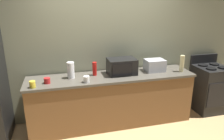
% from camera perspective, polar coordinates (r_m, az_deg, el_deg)
% --- Properties ---
extents(ground_plane, '(8.00, 8.00, 0.00)m').
position_cam_1_polar(ground_plane, '(3.71, 1.62, -16.80)').
color(ground_plane, tan).
extents(back_wall, '(6.40, 0.10, 2.70)m').
position_cam_1_polar(back_wall, '(3.90, -1.52, 6.71)').
color(back_wall, gray).
rests_on(back_wall, ground_plane).
extents(counter_run, '(2.84, 0.64, 0.90)m').
position_cam_1_polar(counter_run, '(3.81, 0.00, -7.87)').
color(counter_run, brown).
rests_on(counter_run, ground_plane).
extents(stove_range, '(0.60, 0.61, 1.08)m').
position_cam_1_polar(stove_range, '(4.68, 24.50, -4.37)').
color(stove_range, black).
rests_on(stove_range, ground_plane).
extents(microwave, '(0.48, 0.35, 0.27)m').
position_cam_1_polar(microwave, '(3.69, 2.61, 0.97)').
color(microwave, black).
rests_on(microwave, counter_run).
extents(toaster_oven, '(0.34, 0.26, 0.21)m').
position_cam_1_polar(toaster_oven, '(3.93, 11.27, 1.25)').
color(toaster_oven, '#B7BABF').
rests_on(toaster_oven, counter_run).
extents(paper_towel_roll, '(0.12, 0.12, 0.27)m').
position_cam_1_polar(paper_towel_roll, '(3.54, -10.91, -0.07)').
color(paper_towel_roll, white).
rests_on(paper_towel_roll, counter_run).
extents(bottle_hand_soap, '(0.08, 0.08, 0.30)m').
position_cam_1_polar(bottle_hand_soap, '(3.99, 18.09, 1.63)').
color(bottle_hand_soap, beige).
rests_on(bottle_hand_soap, counter_run).
extents(bottle_hot_sauce, '(0.07, 0.07, 0.23)m').
position_cam_1_polar(bottle_hot_sauce, '(3.63, -4.67, 0.33)').
color(bottle_hot_sauce, red).
rests_on(bottle_hot_sauce, counter_run).
extents(mug_white, '(0.09, 0.09, 0.10)m').
position_cam_1_polar(mug_white, '(3.35, -6.80, -2.47)').
color(mug_white, white).
rests_on(mug_white, counter_run).
extents(mug_red, '(0.10, 0.10, 0.09)m').
position_cam_1_polar(mug_red, '(3.44, -16.87, -2.71)').
color(mug_red, red).
rests_on(mug_red, counter_run).
extents(mug_yellow, '(0.09, 0.09, 0.10)m').
position_cam_1_polar(mug_yellow, '(3.33, -20.38, -3.62)').
color(mug_yellow, yellow).
rests_on(mug_yellow, counter_run).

